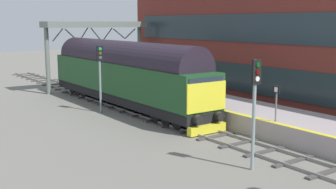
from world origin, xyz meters
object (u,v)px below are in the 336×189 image
(diesel_locomotive, at_px, (123,72))
(platform_number_sign, at_px, (276,98))
(signal_post_mid, at_px, (255,100))
(signal_post_far, at_px, (100,70))

(diesel_locomotive, distance_m, platform_number_sign, 12.21)
(signal_post_mid, xyz_separation_m, signal_post_far, (0.00, 13.77, -0.05))
(signal_post_mid, bearing_deg, signal_post_far, 90.00)
(diesel_locomotive, relative_size, signal_post_mid, 4.08)
(platform_number_sign, bearing_deg, signal_post_far, 109.94)
(signal_post_far, relative_size, platform_number_sign, 2.45)
(diesel_locomotive, bearing_deg, signal_post_far, -161.65)
(diesel_locomotive, height_order, signal_post_mid, diesel_locomotive)
(signal_post_far, bearing_deg, signal_post_mid, -90.00)
(signal_post_far, bearing_deg, platform_number_sign, -70.06)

